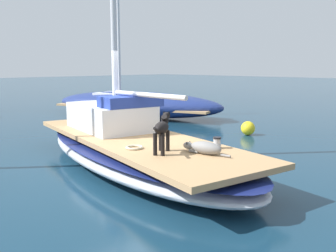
# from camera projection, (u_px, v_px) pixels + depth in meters

# --- Properties ---
(ground_plane) EXTENTS (120.00, 120.00, 0.00)m
(ground_plane) POSITION_uv_depth(u_px,v_px,m) (135.00, 166.00, 7.99)
(ground_plane) COLOR #143347
(sailboat_main) EXTENTS (3.87, 7.59, 0.66)m
(sailboat_main) POSITION_uv_depth(u_px,v_px,m) (135.00, 151.00, 7.93)
(sailboat_main) COLOR #B2B7C1
(sailboat_main) RESTS_ON ground
(cabin_house) EXTENTS (1.80, 2.46, 0.84)m
(cabin_house) POSITION_uv_depth(u_px,v_px,m) (113.00, 115.00, 8.75)
(cabin_house) COLOR silver
(cabin_house) RESTS_ON sailboat_main
(dog_grey) EXTENTS (0.33, 0.95, 0.22)m
(dog_grey) POSITION_uv_depth(u_px,v_px,m) (204.00, 148.00, 6.35)
(dog_grey) COLOR gray
(dog_grey) RESTS_ON sailboat_main
(dog_black) EXTENTS (0.84, 0.56, 0.70)m
(dog_black) POSITION_uv_depth(u_px,v_px,m) (162.00, 129.00, 6.39)
(dog_black) COLOR black
(dog_black) RESTS_ON sailboat_main
(deck_winch) EXTENTS (0.16, 0.16, 0.21)m
(deck_winch) POSITION_uv_depth(u_px,v_px,m) (217.00, 143.00, 6.77)
(deck_winch) COLOR #B7B7BC
(deck_winch) RESTS_ON sailboat_main
(coiled_rope) EXTENTS (0.32, 0.32, 0.04)m
(coiled_rope) POSITION_uv_depth(u_px,v_px,m) (134.00, 147.00, 6.75)
(coiled_rope) COLOR beige
(coiled_rope) RESTS_ON sailboat_main
(moored_boat_starboard_side) EXTENTS (4.81, 8.14, 5.68)m
(moored_boat_starboard_side) POSITION_uv_depth(u_px,v_px,m) (136.00, 104.00, 15.62)
(moored_boat_starboard_side) COLOR navy
(moored_boat_starboard_side) RESTS_ON ground
(mooring_buoy) EXTENTS (0.44, 0.44, 0.44)m
(mooring_buoy) POSITION_uv_depth(u_px,v_px,m) (248.00, 128.00, 11.54)
(mooring_buoy) COLOR yellow
(mooring_buoy) RESTS_ON ground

